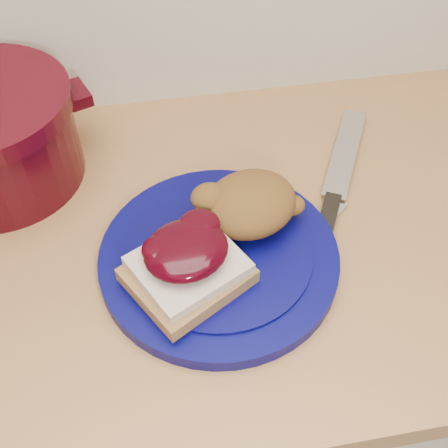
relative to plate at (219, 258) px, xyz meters
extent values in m
cube|color=beige|center=(-0.05, 0.05, -0.48)|extent=(4.00, 0.60, 0.86)
cylinder|color=#05054E|center=(0.00, 0.00, 0.00)|extent=(0.40, 0.40, 0.02)
cube|color=olive|center=(-0.04, -0.04, 0.02)|extent=(0.17, 0.16, 0.02)
cube|color=beige|center=(-0.04, -0.03, 0.04)|extent=(0.15, 0.14, 0.01)
ellipsoid|color=black|center=(-0.04, -0.03, 0.06)|extent=(0.13, 0.12, 0.03)
ellipsoid|color=brown|center=(0.05, 0.04, 0.05)|extent=(0.15, 0.15, 0.06)
cube|color=black|center=(0.15, 0.02, 0.00)|extent=(0.07, 0.12, 0.02)
cube|color=silver|center=(0.22, 0.16, 0.00)|extent=(0.12, 0.19, 0.00)
cube|color=silver|center=(0.12, 0.01, -0.01)|extent=(0.14, 0.12, 0.00)
cube|color=#37050D|center=(-0.16, 0.26, 0.08)|extent=(0.05, 0.06, 0.02)
camera|label=1|loc=(-0.07, -0.42, 0.56)|focal=45.00mm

